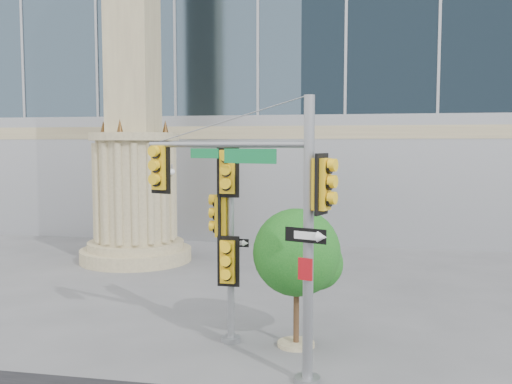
# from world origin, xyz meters

# --- Properties ---
(ground) EXTENTS (120.00, 120.00, 0.00)m
(ground) POSITION_xyz_m (0.00, 0.00, 0.00)
(ground) COLOR #545456
(ground) RESTS_ON ground
(monument) EXTENTS (4.40, 4.40, 16.60)m
(monument) POSITION_xyz_m (-6.00, 9.00, 5.52)
(monument) COLOR gray
(monument) RESTS_ON ground
(main_signal_pole) EXTENTS (4.16, 1.78, 5.58)m
(main_signal_pole) POSITION_xyz_m (1.02, -1.03, 3.46)
(main_signal_pole) COLOR slate
(main_signal_pole) RESTS_ON ground
(secondary_signal_pole) EXTENTS (0.80, 0.61, 4.69)m
(secondary_signal_pole) POSITION_xyz_m (-0.10, 0.50, 2.75)
(secondary_signal_pole) COLOR slate
(secondary_signal_pole) RESTS_ON ground
(street_tree) EXTENTS (2.05, 2.01, 3.20)m
(street_tree) POSITION_xyz_m (1.54, 0.63, 2.11)
(street_tree) COLOR gray
(street_tree) RESTS_ON ground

